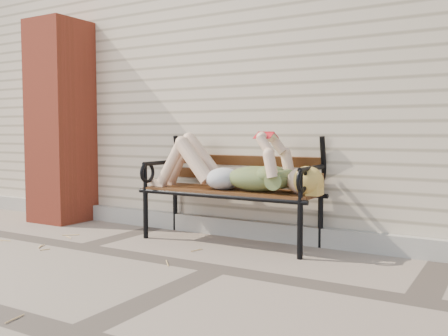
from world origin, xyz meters
The scene contains 7 objects.
ground centered at (0.00, 0.00, 0.00)m, with size 80.00×80.00×0.00m, color #7B6A5E.
house_wall centered at (0.00, 3.00, 1.50)m, with size 8.00×4.00×3.00m, color #C3B299.
foundation_strip centered at (0.00, 0.97, 0.07)m, with size 8.00×0.10×0.15m, color #A6A296.
brick_pillar centered at (-2.30, 0.75, 1.00)m, with size 0.50×0.50×2.00m, color #B03C27.
garden_bench centered at (-0.33, 0.82, 0.57)m, with size 1.58×0.63×1.02m.
reading_woman centered at (-0.32, 0.70, 0.61)m, with size 1.49×0.34×0.47m.
straw_scatter centered at (-1.28, -0.44, 0.01)m, with size 2.43×1.66×0.01m.
Camera 1 is at (1.66, -2.75, 0.89)m, focal length 40.00 mm.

